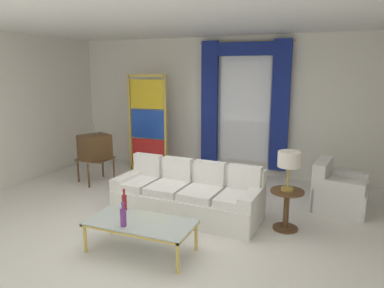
% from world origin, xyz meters
% --- Properties ---
extents(ground_plane, '(16.00, 16.00, 0.00)m').
position_xyz_m(ground_plane, '(0.00, 0.00, 0.00)').
color(ground_plane, white).
extents(wall_rear, '(8.00, 0.12, 3.00)m').
position_xyz_m(wall_rear, '(0.00, 3.06, 1.50)').
color(wall_rear, white).
rests_on(wall_rear, ground).
extents(wall_left, '(0.12, 7.00, 3.00)m').
position_xyz_m(wall_left, '(-3.66, 0.60, 1.50)').
color(wall_left, white).
rests_on(wall_left, ground).
extents(ceiling_slab, '(8.00, 7.60, 0.04)m').
position_xyz_m(ceiling_slab, '(0.00, 0.80, 3.02)').
color(ceiling_slab, white).
extents(curtained_window, '(2.00, 0.17, 2.70)m').
position_xyz_m(curtained_window, '(0.45, 2.89, 1.74)').
color(curtained_window, white).
rests_on(curtained_window, ground).
extents(couch_white_long, '(2.38, 1.05, 0.86)m').
position_xyz_m(couch_white_long, '(0.19, 0.43, 0.31)').
color(couch_white_long, white).
rests_on(couch_white_long, ground).
extents(coffee_table, '(1.36, 0.66, 0.41)m').
position_xyz_m(coffee_table, '(0.10, -0.94, 0.38)').
color(coffee_table, silver).
rests_on(coffee_table, ground).
extents(bottle_blue_decanter, '(0.07, 0.07, 0.32)m').
position_xyz_m(bottle_blue_decanter, '(-0.03, -1.14, 0.54)').
color(bottle_blue_decanter, '#753384').
rests_on(bottle_blue_decanter, coffee_table).
extents(bottle_crystal_tall, '(0.07, 0.07, 0.30)m').
position_xyz_m(bottle_crystal_tall, '(-0.29, -0.69, 0.53)').
color(bottle_crystal_tall, maroon).
rests_on(bottle_crystal_tall, coffee_table).
extents(vintage_tv, '(0.72, 0.75, 1.35)m').
position_xyz_m(vintage_tv, '(-2.23, 1.24, 0.73)').
color(vintage_tv, brown).
rests_on(vintage_tv, ground).
extents(armchair_white, '(0.92, 0.91, 0.80)m').
position_xyz_m(armchair_white, '(2.41, 1.55, 0.29)').
color(armchair_white, white).
rests_on(armchair_white, ground).
extents(stained_glass_divider, '(0.95, 0.05, 2.20)m').
position_xyz_m(stained_glass_divider, '(-1.61, 2.35, 1.06)').
color(stained_glass_divider, gold).
rests_on(stained_glass_divider, ground).
extents(peacock_figurine, '(0.44, 0.60, 0.50)m').
position_xyz_m(peacock_figurine, '(-1.10, 2.01, 0.22)').
color(peacock_figurine, beige).
rests_on(peacock_figurine, ground).
extents(round_side_table, '(0.48, 0.48, 0.59)m').
position_xyz_m(round_side_table, '(1.72, 0.41, 0.36)').
color(round_side_table, brown).
rests_on(round_side_table, ground).
extents(table_lamp_brass, '(0.32, 0.32, 0.57)m').
position_xyz_m(table_lamp_brass, '(1.72, 0.41, 1.03)').
color(table_lamp_brass, '#B29338').
rests_on(table_lamp_brass, round_side_table).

